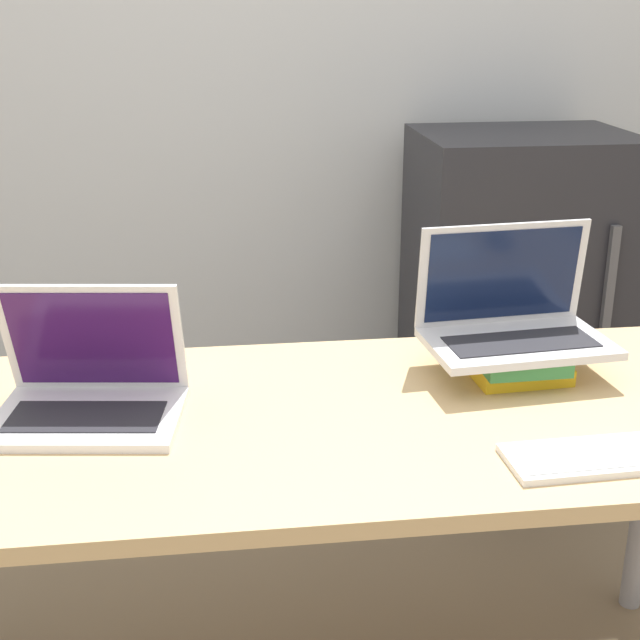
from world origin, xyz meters
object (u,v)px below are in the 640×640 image
Objects in this scene: laptop_left at (90,391)px; mini_fridge at (513,311)px; laptop_on_books at (513,320)px; book_stack at (511,357)px; wireless_keyboard at (594,457)px.

laptop_left is 0.33× the size of mini_fridge.
book_stack is at bearing -98.87° from laptop_on_books.
book_stack is 0.08m from laptop_on_books.
mini_fridge is at bearing 69.98° from book_stack.
laptop_left reaches higher than book_stack.
mini_fridge is at bearing 69.86° from laptop_on_books.
mini_fridge is (0.31, 0.84, -0.21)m from book_stack.
book_stack is at bearing 6.93° from laptop_left.
book_stack is at bearing 92.61° from wireless_keyboard.
mini_fridge is at bearing 40.15° from laptop_left.
laptop_left is 0.81m from laptop_on_books.
wireless_keyboard is 0.28× the size of mini_fridge.
laptop_left is 0.87m from wireless_keyboard.
mini_fridge reaches higher than laptop_left.
laptop_left is 1.20× the size of wireless_keyboard.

